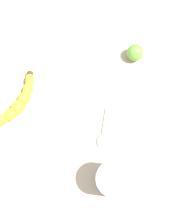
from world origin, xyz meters
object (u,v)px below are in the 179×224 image
(banana, at_px, (15,105))
(lime_fruit, at_px, (135,53))
(smoothie_glass, at_px, (112,180))
(teaspoon, at_px, (102,138))

(banana, bearing_deg, lime_fruit, -28.86)
(smoothie_glass, distance_m, teaspoon, 0.12)
(banana, distance_m, teaspoon, 0.25)
(smoothie_glass, bearing_deg, lime_fruit, -97.29)
(smoothie_glass, distance_m, lime_fruit, 0.36)
(lime_fruit, bearing_deg, teaspoon, 73.31)
(banana, distance_m, lime_fruit, 0.36)
(banana, xyz_separation_m, smoothie_glass, (-0.27, 0.17, 0.03))
(lime_fruit, bearing_deg, smoothie_glass, 82.71)
(lime_fruit, distance_m, teaspoon, 0.26)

